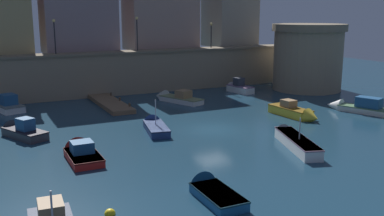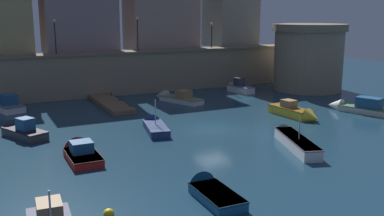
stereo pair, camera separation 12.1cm
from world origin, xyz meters
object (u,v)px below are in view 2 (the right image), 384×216
Objects in this scene: fortress_tower at (308,57)px; moored_boat_8 at (3,104)px; quay_lamp_2 at (212,31)px; quay_lamp_1 at (137,28)px; moored_boat_10 at (209,190)px; moored_boat_0 at (175,98)px; moored_boat_5 at (292,139)px; moored_boat_6 at (80,152)px; moored_boat_1 at (296,112)px; moored_boat_9 at (359,107)px; moored_boat_3 at (238,87)px; moored_boat_2 at (19,130)px; mooring_buoy_0 at (109,214)px; moored_boat_7 at (154,126)px; quay_lamp_0 at (55,31)px.

moored_boat_8 is at bearing 172.23° from fortress_tower.
quay_lamp_2 is (-8.81, 7.10, 2.84)m from fortress_tower.
quay_lamp_1 is 0.88× the size of moored_boat_10.
moored_boat_0 is 23.66m from moored_boat_10.
moored_boat_5 reaches higher than moored_boat_6.
moored_boat_1 is 6.50m from moored_boat_9.
moored_boat_3 reaches higher than moored_boat_6.
moored_boat_2 is 25.43m from moored_boat_3.
fortress_tower is 9.02m from moored_boat_3.
moored_boat_2 reaches higher than moored_boat_9.
moored_boat_2 is 17.18m from moored_boat_10.
quay_lamp_1 is 0.85× the size of moored_boat_3.
moored_boat_8 is 0.92× the size of moored_boat_9.
moored_boat_6 is at bearing 85.89° from mooring_buoy_0.
quay_lamp_1 reaches higher than moored_boat_10.
fortress_tower is at bearing -56.96° from moored_boat_7.
moored_boat_1 is at bearing -94.44° from quay_lamp_2.
fortress_tower reaches higher than moored_boat_9.
fortress_tower is 32.85m from moored_boat_2.
quay_lamp_0 is 0.57× the size of moored_boat_0.
moored_boat_1 is at bearing -50.97° from moored_boat_10.
fortress_tower is 15.07m from moored_boat_1.
moored_boat_2 is at bearing 91.76° from moored_boat_0.
moored_boat_3 is (2.09, 12.78, 0.06)m from moored_boat_1.
moored_boat_10 is at bearing 137.51° from moored_boat_5.
moored_boat_0 is 0.98× the size of moored_boat_8.
quay_lamp_0 reaches higher than moored_boat_2.
quay_lamp_2 reaches higher than fortress_tower.
quay_lamp_1 reaches higher than moored_boat_8.
moored_boat_0 is at bearing 178.61° from fortress_tower.
quay_lamp_0 is 8.99m from moored_boat_8.
quay_lamp_1 is 30.46m from moored_boat_10.
quay_lamp_1 is 7.33× the size of mooring_buoy_0.
moored_boat_8 reaches higher than moored_boat_6.
fortress_tower is at bearing -113.61° from moored_boat_8.
moored_boat_1 is 0.81× the size of moored_boat_9.
moored_boat_10 is at bearing -56.47° from moored_boat_1.
fortress_tower is 32.12m from moored_boat_6.
fortress_tower is 32.96m from moored_boat_8.
moored_boat_5 reaches higher than moored_boat_9.
fortress_tower is at bearing 131.88° from moored_boat_1.
quay_lamp_1 reaches higher than moored_boat_5.
moored_boat_9 is (12.91, -11.88, 0.08)m from moored_boat_0.
mooring_buoy_0 is at bearing 127.64° from moored_boat_5.
quay_lamp_1 is 25.00m from moored_boat_5.
moored_boat_8 reaches higher than mooring_buoy_0.
moored_boat_10 is (-6.63, -28.94, -6.83)m from quay_lamp_1.
mooring_buoy_0 is at bearing -95.66° from quay_lamp_0.
quay_lamp_2 is at bearing -44.89° from moored_boat_6.
moored_boat_10 reaches higher than mooring_buoy_0.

